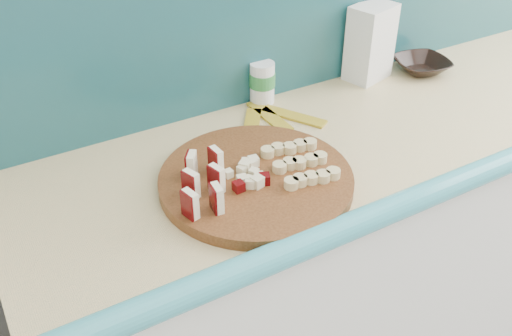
% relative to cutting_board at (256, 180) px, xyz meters
% --- Properties ---
extents(kitchen_counter, '(2.20, 0.63, 0.91)m').
position_rel_cutting_board_xyz_m(kitchen_counter, '(0.53, 0.08, -0.47)').
color(kitchen_counter, white).
rests_on(kitchen_counter, ground).
extents(cutting_board, '(0.51, 0.51, 0.03)m').
position_rel_cutting_board_xyz_m(cutting_board, '(0.00, 0.00, 0.00)').
color(cutting_board, '#3E210D').
rests_on(cutting_board, kitchen_counter).
extents(apple_wedges, '(0.14, 0.17, 0.06)m').
position_rel_cutting_board_xyz_m(apple_wedges, '(-0.13, 0.00, 0.04)').
color(apple_wedges, '#F9EAC7').
rests_on(apple_wedges, cutting_board).
extents(apple_chunks, '(0.07, 0.07, 0.02)m').
position_rel_cutting_board_xyz_m(apple_chunks, '(-0.03, 0.01, 0.02)').
color(apple_chunks, beige).
rests_on(apple_chunks, cutting_board).
extents(banana_slices, '(0.16, 0.18, 0.02)m').
position_rel_cutting_board_xyz_m(banana_slices, '(0.11, -0.02, 0.02)').
color(banana_slices, '#D0BB7F').
rests_on(banana_slices, cutting_board).
extents(brown_bowl, '(0.19, 0.19, 0.04)m').
position_rel_cutting_board_xyz_m(brown_bowl, '(0.75, 0.26, 0.01)').
color(brown_bowl, black).
rests_on(brown_bowl, kitchen_counter).
extents(flour_bag, '(0.15, 0.13, 0.23)m').
position_rel_cutting_board_xyz_m(flour_bag, '(0.57, 0.31, 0.10)').
color(flour_bag, white).
rests_on(flour_bag, kitchen_counter).
extents(canister, '(0.07, 0.07, 0.12)m').
position_rel_cutting_board_xyz_m(canister, '(0.22, 0.34, 0.05)').
color(canister, white).
rests_on(canister, kitchen_counter).
extents(banana_peel, '(0.26, 0.22, 0.01)m').
position_rel_cutting_board_xyz_m(banana_peel, '(0.18, 0.23, -0.01)').
color(banana_peel, gold).
rests_on(banana_peel, kitchen_counter).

